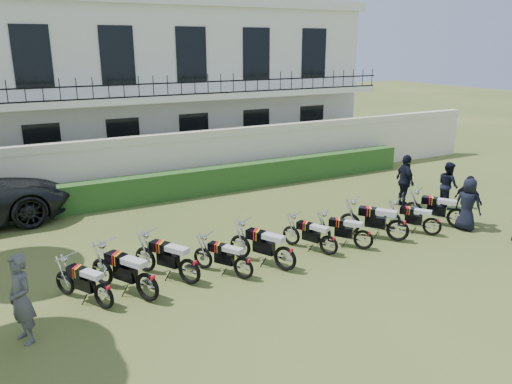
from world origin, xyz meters
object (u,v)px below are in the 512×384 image
(officer_2, at_px, (468,201))
(motorcycle_9, at_px, (458,213))
(officer_4, at_px, (448,185))
(motorcycle_3, at_px, (244,263))
(motorcycle_1, at_px, (147,280))
(motorcycle_2, at_px, (189,265))
(officer_3, at_px, (468,204))
(motorcycle_7, at_px, (398,225))
(motorcycle_0, at_px, (103,290))
(motorcycle_6, at_px, (364,235))
(officer_5, at_px, (405,181))
(motorcycle_4, at_px, (285,253))
(motorcycle_5, at_px, (329,240))
(motorcycle_8, at_px, (433,222))
(inspector, at_px, (21,299))

(officer_2, bearing_deg, motorcycle_9, 94.81)
(motorcycle_9, bearing_deg, officer_4, 17.89)
(motorcycle_3, distance_m, officer_2, 7.97)
(motorcycle_1, bearing_deg, motorcycle_2, -13.20)
(officer_3, bearing_deg, motorcycle_7, 67.04)
(motorcycle_0, bearing_deg, motorcycle_3, -33.86)
(motorcycle_6, bearing_deg, motorcycle_3, 142.80)
(motorcycle_0, distance_m, officer_5, 11.11)
(motorcycle_3, relative_size, motorcycle_9, 0.88)
(motorcycle_0, height_order, motorcycle_2, motorcycle_2)
(motorcycle_4, bearing_deg, motorcycle_0, 148.97)
(motorcycle_1, relative_size, motorcycle_5, 1.16)
(motorcycle_3, height_order, motorcycle_6, motorcycle_6)
(motorcycle_1, height_order, motorcycle_6, motorcycle_1)
(motorcycle_3, distance_m, motorcycle_4, 1.14)
(motorcycle_2, relative_size, motorcycle_5, 1.09)
(motorcycle_2, distance_m, officer_3, 8.89)
(motorcycle_7, height_order, officer_4, officer_4)
(motorcycle_2, bearing_deg, motorcycle_7, -34.25)
(motorcycle_9, xyz_separation_m, officer_5, (0.09, 2.42, 0.43))
(motorcycle_3, height_order, officer_5, officer_5)
(motorcycle_5, xyz_separation_m, officer_2, (5.28, -0.05, 0.36))
(motorcycle_8, height_order, officer_5, officer_5)
(motorcycle_7, distance_m, motorcycle_9, 2.42)
(motorcycle_3, height_order, officer_3, officer_3)
(officer_2, bearing_deg, motorcycle_5, 83.60)
(motorcycle_1, height_order, motorcycle_2, motorcycle_1)
(motorcycle_3, xyz_separation_m, motorcycle_5, (2.68, 0.21, 0.00))
(motorcycle_0, bearing_deg, officer_3, -33.07)
(officer_4, bearing_deg, inspector, 117.84)
(motorcycle_0, bearing_deg, motorcycle_4, -34.32)
(motorcycle_5, height_order, officer_2, officer_2)
(motorcycle_3, xyz_separation_m, motorcycle_7, (5.03, 0.09, 0.08))
(inspector, height_order, officer_5, officer_5)
(officer_2, bearing_deg, motorcycle_3, 85.31)
(motorcycle_0, distance_m, inspector, 1.73)
(inspector, distance_m, officer_5, 12.76)
(inspector, bearing_deg, motorcycle_7, 70.04)
(motorcycle_8, height_order, officer_3, officer_3)
(motorcycle_4, xyz_separation_m, officer_4, (7.67, 1.80, 0.30))
(motorcycle_6, xyz_separation_m, motorcycle_9, (3.67, -0.02, 0.05))
(motorcycle_2, distance_m, motorcycle_9, 8.71)
(motorcycle_3, distance_m, motorcycle_8, 6.27)
(motorcycle_4, height_order, motorcycle_7, motorcycle_7)
(motorcycle_3, relative_size, motorcycle_7, 0.90)
(motorcycle_4, height_order, officer_4, officer_4)
(motorcycle_3, xyz_separation_m, officer_5, (7.53, 2.49, 0.49))
(officer_5, bearing_deg, motorcycle_9, -166.57)
(motorcycle_6, xyz_separation_m, officer_2, (4.19, 0.08, 0.36))
(motorcycle_1, height_order, officer_2, officer_2)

